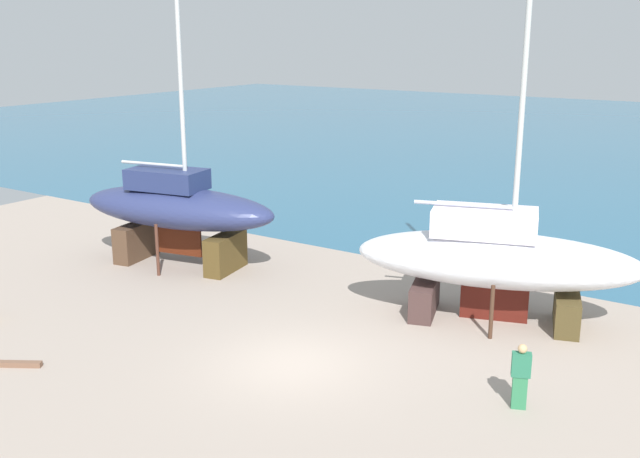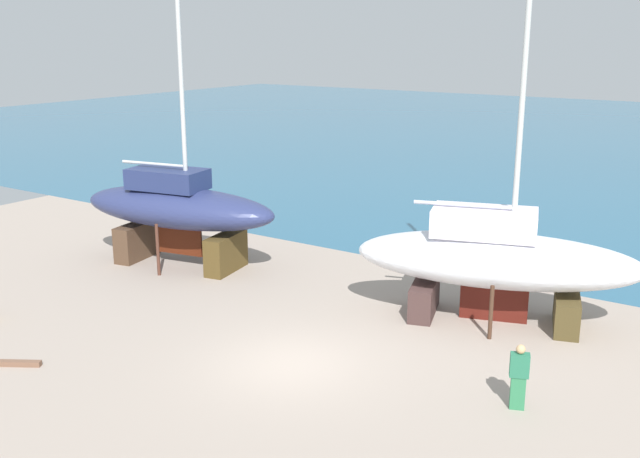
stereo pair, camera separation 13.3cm
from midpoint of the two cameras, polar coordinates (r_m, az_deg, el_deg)
ground_plane at (r=18.52m, az=-6.04°, el=-12.57°), size 46.53×46.53×0.00m
sailboat_large_starboard at (r=22.71m, az=13.26°, el=-2.25°), size 8.87×5.07×12.08m
sailboat_small_center at (r=27.98m, az=-11.14°, el=1.56°), size 8.31×3.97×12.36m
worker at (r=18.04m, az=15.04°, el=-10.88°), size 0.50×0.39×1.61m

